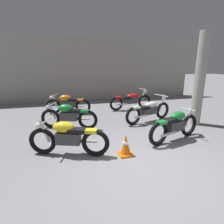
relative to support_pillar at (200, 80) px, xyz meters
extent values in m
plane|color=gray|center=(-3.04, -2.11, -1.60)|extent=(60.00, 60.00, 0.00)
cube|color=#9E998E|center=(-3.04, 5.52, 0.20)|extent=(12.90, 0.24, 3.60)
cylinder|color=#9E998E|center=(0.00, 0.00, 0.00)|extent=(0.36, 0.36, 3.20)
torus|color=black|center=(-5.16, -1.01, -1.27)|extent=(0.67, 0.33, 0.67)
torus|color=black|center=(-3.93, -1.44, -1.27)|extent=(0.67, 0.33, 0.67)
cylinder|color=silver|center=(-5.08, -1.03, -1.01)|extent=(0.25, 0.15, 0.56)
cube|color=#38383D|center=(-4.54, -1.22, -1.17)|extent=(0.62, 0.42, 0.28)
ellipsoid|color=yellow|center=(-4.64, -1.19, -0.89)|extent=(0.58, 0.44, 0.26)
cube|color=black|center=(-4.33, -1.29, -0.97)|extent=(0.46, 0.36, 0.10)
cube|color=yellow|center=(-4.02, -1.40, -0.97)|extent=(0.33, 0.28, 0.08)
cylinder|color=silver|center=(-5.02, -1.05, -0.75)|extent=(0.19, 0.46, 0.04)
sphere|color=white|center=(-5.21, -0.99, -0.87)|extent=(0.14, 0.14, 0.14)
cylinder|color=silver|center=(-4.12, -1.23, -1.29)|extent=(0.54, 0.25, 0.07)
torus|color=black|center=(-5.09, 0.89, -1.27)|extent=(0.67, 0.34, 0.67)
torus|color=black|center=(-3.88, 0.43, -1.27)|extent=(0.67, 0.34, 0.67)
cylinder|color=silver|center=(-5.02, 0.86, -1.01)|extent=(0.25, 0.15, 0.56)
cube|color=#38383D|center=(-4.49, 0.66, -1.17)|extent=(0.62, 0.43, 0.28)
ellipsoid|color=#197F33|center=(-4.58, 0.69, -0.89)|extent=(0.59, 0.45, 0.26)
cube|color=black|center=(-4.28, 0.58, -0.97)|extent=(0.46, 0.37, 0.10)
cube|color=#197F33|center=(-3.97, 0.46, -0.97)|extent=(0.33, 0.29, 0.08)
cylinder|color=silver|center=(-4.96, 0.84, -0.75)|extent=(0.20, 0.46, 0.04)
sphere|color=white|center=(-5.15, 0.91, -0.87)|extent=(0.14, 0.14, 0.14)
cylinder|color=silver|center=(-4.07, 0.64, -1.29)|extent=(0.54, 0.26, 0.07)
torus|color=black|center=(-5.10, 2.72, -1.27)|extent=(0.68, 0.28, 0.67)
torus|color=black|center=(-3.84, 2.38, -1.27)|extent=(0.68, 0.28, 0.67)
cylinder|color=silver|center=(-5.02, 2.70, -1.01)|extent=(0.25, 0.13, 0.56)
cube|color=#38383D|center=(-4.47, 2.55, -1.17)|extent=(0.61, 0.38, 0.28)
ellipsoid|color=orange|center=(-4.57, 2.58, -0.89)|extent=(0.58, 0.41, 0.26)
cube|color=black|center=(-4.26, 2.49, -0.97)|extent=(0.45, 0.34, 0.10)
cube|color=orange|center=(-3.94, 2.41, -0.97)|extent=(0.32, 0.27, 0.08)
cylinder|color=silver|center=(-4.96, 2.68, -0.75)|extent=(0.16, 0.47, 0.04)
sphere|color=white|center=(-5.16, 2.74, -0.87)|extent=(0.14, 0.14, 0.14)
cylinder|color=silver|center=(-4.05, 2.57, -1.29)|extent=(0.55, 0.21, 0.07)
torus|color=black|center=(-0.96, -0.90, -1.27)|extent=(0.67, 0.30, 0.67)
torus|color=black|center=(-2.20, -1.29, -1.27)|extent=(0.67, 0.30, 0.67)
cylinder|color=silver|center=(-1.04, -0.93, -1.01)|extent=(0.25, 0.14, 0.56)
cube|color=#38383D|center=(-1.58, -1.10, -1.17)|extent=(0.62, 0.40, 0.28)
ellipsoid|color=#197F33|center=(-1.48, -1.07, -0.89)|extent=(0.58, 0.42, 0.26)
cube|color=black|center=(-1.79, -1.16, -0.97)|extent=(0.45, 0.35, 0.10)
cube|color=#197F33|center=(-2.10, -1.26, -0.97)|extent=(0.33, 0.27, 0.08)
cylinder|color=silver|center=(-1.09, -0.94, -0.75)|extent=(0.18, 0.47, 0.04)
sphere|color=white|center=(-0.90, -0.89, -0.87)|extent=(0.14, 0.14, 0.14)
cylinder|color=silver|center=(-1.92, -1.34, -1.29)|extent=(0.55, 0.23, 0.07)
torus|color=black|center=(-0.81, 0.91, -1.27)|extent=(0.67, 0.31, 0.67)
torus|color=black|center=(-2.24, 0.46, -1.27)|extent=(0.67, 0.31, 0.67)
cylinder|color=silver|center=(-0.89, 0.88, -0.96)|extent=(0.28, 0.15, 0.66)
cube|color=#38383D|center=(-1.53, 0.68, -1.17)|extent=(0.70, 0.43, 0.28)
ellipsoid|color=white|center=(-1.43, 0.71, -0.95)|extent=(0.67, 0.49, 0.22)
cube|color=black|center=(-1.74, 0.62, -1.03)|extent=(0.45, 0.35, 0.10)
cube|color=white|center=(-2.15, 0.49, -0.97)|extent=(0.33, 0.28, 0.08)
cylinder|color=silver|center=(-0.95, 0.87, -0.65)|extent=(0.24, 0.66, 0.04)
sphere|color=white|center=(-0.75, 0.93, -0.77)|extent=(0.14, 0.14, 0.14)
cylinder|color=silver|center=(-1.96, 0.41, -1.29)|extent=(0.55, 0.23, 0.07)
torus|color=black|center=(-0.78, 2.71, -1.27)|extent=(0.68, 0.18, 0.67)
torus|color=black|center=(-2.27, 2.56, -1.27)|extent=(0.68, 0.18, 0.67)
cylinder|color=silver|center=(-0.86, 2.71, -0.96)|extent=(0.28, 0.10, 0.66)
cube|color=#38383D|center=(-1.52, 2.64, -1.17)|extent=(0.68, 0.31, 0.28)
ellipsoid|color=red|center=(-1.43, 2.65, -0.95)|extent=(0.63, 0.38, 0.22)
cube|color=black|center=(-1.74, 2.61, -1.03)|extent=(0.42, 0.28, 0.10)
cube|color=red|center=(-2.17, 2.57, -0.97)|extent=(0.30, 0.23, 0.08)
cylinder|color=silver|center=(-0.92, 2.70, -0.65)|extent=(0.11, 0.68, 0.04)
sphere|color=white|center=(-0.72, 2.72, -0.77)|extent=(0.14, 0.14, 0.14)
cylinder|color=silver|center=(-2.01, 2.46, -1.29)|extent=(0.55, 0.13, 0.07)
cube|color=orange|center=(-3.22, -1.57, -1.58)|extent=(0.32, 0.32, 0.04)
cone|color=orange|center=(-3.22, -1.57, -1.31)|extent=(0.24, 0.24, 0.50)
cylinder|color=white|center=(-3.22, -1.57, -1.29)|extent=(0.15, 0.15, 0.06)
camera|label=1|loc=(-4.53, -5.29, 0.55)|focal=28.61mm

